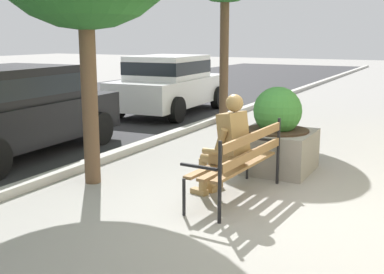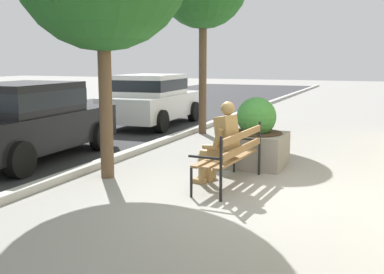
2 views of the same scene
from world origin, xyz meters
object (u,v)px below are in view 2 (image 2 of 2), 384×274
Objects in this scene: parked_car_black at (27,119)px; parked_car_white at (152,98)px; park_bench at (233,153)px; bronze_statue_seated at (220,145)px; concrete_planter at (256,138)px.

parked_car_black is 5.46m from parked_car_white.
park_bench is 0.44× the size of parked_car_white.
bronze_statue_seated reaches higher than concrete_planter.
parked_car_white reaches higher than park_bench.
parked_car_black is at bearing 105.53° from concrete_planter.
park_bench is 1.53m from concrete_planter.
park_bench is 1.33× the size of bronze_statue_seated.
parked_car_black is at bearing 85.98° from park_bench.
parked_car_black is (-1.22, 4.39, 0.30)m from concrete_planter.
concrete_planter is at bearing 1.00° from park_bench.
parked_car_black reaches higher than concrete_planter.
bronze_statue_seated is at bearing -94.85° from parked_car_black.
parked_car_white is at bearing 46.00° from concrete_planter.
concrete_planter is 6.11m from parked_car_white.
concrete_planter is at bearing -134.00° from parked_car_white.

